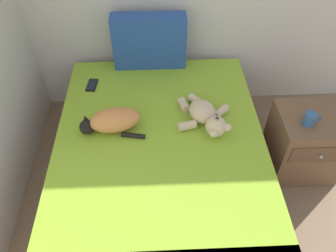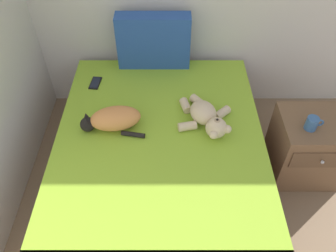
# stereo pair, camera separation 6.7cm
# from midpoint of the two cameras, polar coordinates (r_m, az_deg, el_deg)

# --- Properties ---
(bed) EXTENTS (1.45, 2.01, 0.52)m
(bed) POSITION_cam_midpoint_polar(r_m,az_deg,el_deg) (2.39, -2.01, -7.77)
(bed) COLOR brown
(bed) RESTS_ON ground_plane
(patterned_cushion) EXTENTS (0.57, 0.14, 0.44)m
(patterned_cushion) POSITION_cam_midpoint_polar(r_m,az_deg,el_deg) (2.74, -3.90, 14.03)
(patterned_cushion) COLOR #264C99
(patterned_cushion) RESTS_ON bed
(cat) EXTENTS (0.44, 0.25, 0.15)m
(cat) POSITION_cam_midpoint_polar(r_m,az_deg,el_deg) (2.29, -10.24, 0.84)
(cat) COLOR #D18447
(cat) RESTS_ON bed
(teddy_bear) EXTENTS (0.38, 0.47, 0.15)m
(teddy_bear) POSITION_cam_midpoint_polar(r_m,az_deg,el_deg) (2.31, 5.61, 1.66)
(teddy_bear) COLOR beige
(teddy_bear) RESTS_ON bed
(cell_phone) EXTENTS (0.09, 0.15, 0.01)m
(cell_phone) POSITION_cam_midpoint_polar(r_m,az_deg,el_deg) (2.71, -13.42, 6.75)
(cell_phone) COLOR black
(cell_phone) RESTS_ON bed
(nightstand) EXTENTS (0.49, 0.46, 0.54)m
(nightstand) POSITION_cam_midpoint_polar(r_m,az_deg,el_deg) (2.73, 21.48, -2.67)
(nightstand) COLOR brown
(nightstand) RESTS_ON ground_plane
(mug) EXTENTS (0.12, 0.08, 0.09)m
(mug) POSITION_cam_midpoint_polar(r_m,az_deg,el_deg) (2.44, 22.15, 1.10)
(mug) COLOR #33598C
(mug) RESTS_ON nightstand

